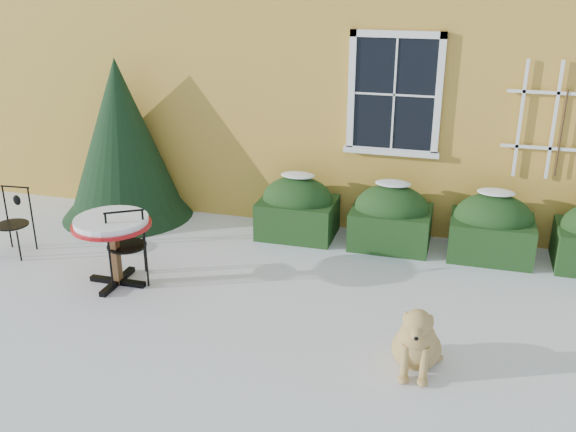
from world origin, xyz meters
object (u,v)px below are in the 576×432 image
(bistro_table, at_px, (112,229))
(patio_chair_far, at_px, (13,222))
(evergreen_shrub, at_px, (123,155))
(dog, at_px, (417,343))
(patio_chair_near, at_px, (127,245))

(bistro_table, height_order, patio_chair_far, patio_chair_far)
(evergreen_shrub, bearing_deg, dog, -32.19)
(bistro_table, bearing_deg, patio_chair_near, 33.93)
(patio_chair_near, relative_size, patio_chair_far, 1.11)
(patio_chair_near, bearing_deg, bistro_table, 2.13)
(evergreen_shrub, bearing_deg, patio_chair_near, -60.71)
(bistro_table, bearing_deg, patio_chair_far, 165.66)
(evergreen_shrub, distance_m, dog, 5.46)
(patio_chair_far, height_order, dog, patio_chair_far)
(patio_chair_far, bearing_deg, dog, -18.08)
(dog, bearing_deg, patio_chair_near, 163.89)
(patio_chair_far, bearing_deg, evergreen_shrub, 61.01)
(evergreen_shrub, distance_m, patio_chair_far, 1.86)
(evergreen_shrub, relative_size, patio_chair_far, 2.68)
(evergreen_shrub, xyz_separation_m, bistro_table, (1.00, -2.08, -0.24))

